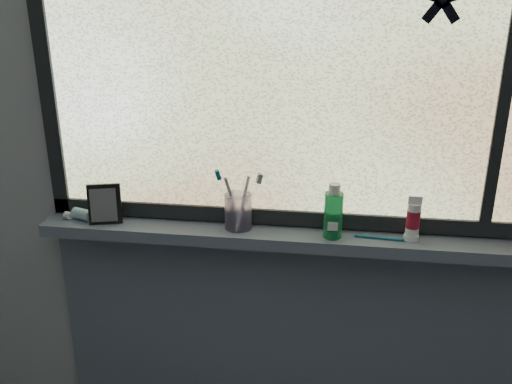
{
  "coord_description": "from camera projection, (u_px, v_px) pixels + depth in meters",
  "views": [
    {
      "loc": [
        0.13,
        -0.41,
        1.79
      ],
      "look_at": [
        -0.08,
        1.05,
        1.22
      ],
      "focal_mm": 40.0,
      "sensor_mm": 36.0,
      "label": 1
    }
  ],
  "objects": [
    {
      "name": "sill_apron",
      "position": [
        287.0,
        358.0,
        2.05
      ],
      "size": [
        1.62,
        0.02,
        0.98
      ],
      "primitive_type": "cube",
      "color": "slate",
      "rests_on": "floor"
    },
    {
      "name": "windowsill",
      "position": [
        288.0,
        237.0,
        1.82
      ],
      "size": [
        1.62,
        0.14,
        0.04
      ],
      "primitive_type": "cube",
      "color": "slate",
      "rests_on": "wall_back"
    },
    {
      "name": "frame_left",
      "position": [
        45.0,
        61.0,
        1.77
      ],
      "size": [
        0.05,
        0.03,
        1.1
      ],
      "primitive_type": "cube",
      "color": "black",
      "rests_on": "wall_back"
    },
    {
      "name": "vanity_mirror",
      "position": [
        105.0,
        204.0,
        1.85
      ],
      "size": [
        0.12,
        0.08,
        0.13
      ],
      "primitive_type": "cube",
      "rotation": [
        0.0,
        0.0,
        0.27
      ],
      "color": "black",
      "rests_on": "windowsill"
    },
    {
      "name": "toothpaste_tube",
      "position": [
        89.0,
        215.0,
        1.89
      ],
      "size": [
        0.22,
        0.12,
        0.04
      ],
      "primitive_type": null,
      "rotation": [
        0.0,
        0.0,
        -0.38
      ],
      "color": "silver",
      "rests_on": "windowsill"
    },
    {
      "name": "toothbrush_lying",
      "position": [
        379.0,
        237.0,
        1.76
      ],
      "size": [
        0.19,
        0.03,
        0.01
      ],
      "primitive_type": null,
      "rotation": [
        0.0,
        0.0,
        -0.09
      ],
      "color": "#0C5670",
      "rests_on": "windowsill"
    },
    {
      "name": "cream_tube",
      "position": [
        413.0,
        217.0,
        1.73
      ],
      "size": [
        0.05,
        0.05,
        0.1
      ],
      "primitive_type": "cylinder",
      "rotation": [
        0.0,
        0.0,
        0.26
      ],
      "color": "silver",
      "rests_on": "windowsill"
    },
    {
      "name": "frame_bottom",
      "position": [
        290.0,
        217.0,
        1.84
      ],
      "size": [
        1.6,
        0.03,
        0.05
      ],
      "primitive_type": "cube",
      "color": "black",
      "rests_on": "windowsill"
    },
    {
      "name": "window_pane",
      "position": [
        294.0,
        67.0,
        1.67
      ],
      "size": [
        1.5,
        0.01,
        1.0
      ],
      "primitive_type": "cube",
      "color": "silver",
      "rests_on": "wall_back"
    },
    {
      "name": "toothbrush_cup",
      "position": [
        238.0,
        211.0,
        1.82
      ],
      "size": [
        0.11,
        0.11,
        0.11
      ],
      "primitive_type": "cylinder",
      "rotation": [
        0.0,
        0.0,
        0.35
      ],
      "color": "#958BB8",
      "rests_on": "windowsill"
    },
    {
      "name": "starfish_sticker",
      "position": [
        443.0,
        0.0,
        1.54
      ],
      "size": [
        0.15,
        0.02,
        0.15
      ],
      "primitive_type": null,
      "color": "black",
      "rests_on": "window_pane"
    },
    {
      "name": "frame_mullion",
      "position": [
        508.0,
        72.0,
        1.59
      ],
      "size": [
        0.03,
        0.03,
        1.0
      ],
      "primitive_type": "cube",
      "color": "black",
      "rests_on": "wall_back"
    },
    {
      "name": "wall_back",
      "position": [
        292.0,
        155.0,
        1.79
      ],
      "size": [
        3.0,
        0.01,
        2.5
      ],
      "primitive_type": "cube",
      "color": "#9EA3A8",
      "rests_on": "ground"
    },
    {
      "name": "mouthwash_bottle",
      "position": [
        333.0,
        211.0,
        1.74
      ],
      "size": [
        0.07,
        0.07,
        0.14
      ],
      "primitive_type": "cylinder",
      "rotation": [
        0.0,
        0.0,
        -0.14
      ],
      "color": "#1FA256",
      "rests_on": "windowsill"
    }
  ]
}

